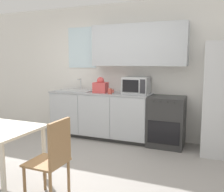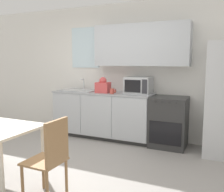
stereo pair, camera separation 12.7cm
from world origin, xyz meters
The scene contains 9 objects.
ground_plane centered at (0.00, 0.00, 0.00)m, with size 12.00×12.00×0.00m, color gray.
wall_back centered at (0.07, 2.01, 1.45)m, with size 12.00×0.38×2.70m.
kitchen_counter centered at (-0.33, 1.72, 0.47)m, with size 2.06×0.60×0.93m.
oven_range centered at (1.01, 1.71, 0.46)m, with size 0.63×0.61×0.91m.
kitchen_sink centered at (-0.88, 1.73, 0.95)m, with size 0.71×0.46×0.25m.
microwave centered at (0.41, 1.79, 1.09)m, with size 0.48×0.39×0.32m.
coffee_mug centered at (-0.03, 1.55, 0.98)m, with size 0.11×0.08×0.10m.
grocery_bag_0 centered at (-0.28, 1.65, 1.06)m, with size 0.28×0.24×0.31m.
dining_chair_side centered at (0.21, -0.64, 0.54)m, with size 0.40×0.40×0.93m.
Camera 2 is at (1.89, -2.74, 1.54)m, focal length 40.00 mm.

